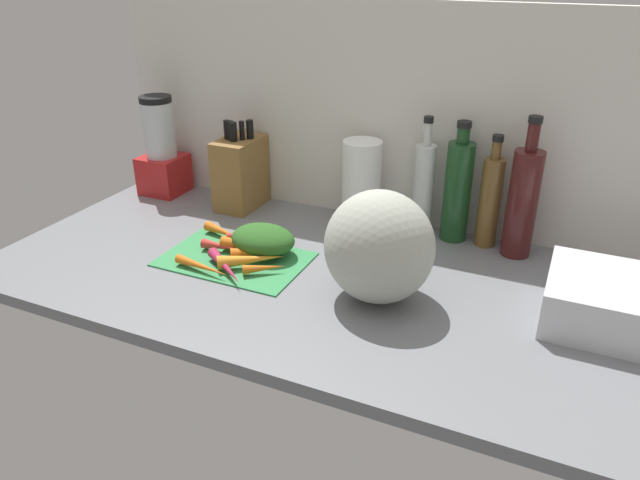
# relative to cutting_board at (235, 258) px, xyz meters

# --- Properties ---
(ground_plane) EXTENTS (1.70, 0.80, 0.03)m
(ground_plane) POSITION_rel_cutting_board_xyz_m (0.26, 0.04, -0.02)
(ground_plane) COLOR slate
(wall_back) EXTENTS (1.70, 0.03, 0.60)m
(wall_back) POSITION_rel_cutting_board_xyz_m (0.26, 0.42, 0.30)
(wall_back) COLOR silver
(wall_back) RESTS_ON ground_plane
(cutting_board) EXTENTS (0.36, 0.24, 0.01)m
(cutting_board) POSITION_rel_cutting_board_xyz_m (0.00, 0.00, 0.00)
(cutting_board) COLOR #338C4C
(cutting_board) RESTS_ON ground_plane
(carrot_0) EXTENTS (0.13, 0.06, 0.03)m
(carrot_0) POSITION_rel_cutting_board_xyz_m (-0.09, 0.09, 0.02)
(carrot_0) COLOR orange
(carrot_0) RESTS_ON cutting_board
(carrot_1) EXTENTS (0.11, 0.09, 0.02)m
(carrot_1) POSITION_rel_cutting_board_xyz_m (-0.01, 0.10, 0.01)
(carrot_1) COLOR orange
(carrot_1) RESTS_ON cutting_board
(carrot_2) EXTENTS (0.15, 0.13, 0.03)m
(carrot_2) POSITION_rel_cutting_board_xyz_m (0.06, -0.02, 0.02)
(carrot_2) COLOR orange
(carrot_2) RESTS_ON cutting_board
(carrot_3) EXTENTS (0.10, 0.09, 0.03)m
(carrot_3) POSITION_rel_cutting_board_xyz_m (0.04, 0.01, 0.02)
(carrot_3) COLOR orange
(carrot_3) RESTS_ON cutting_board
(carrot_4) EXTENTS (0.14, 0.05, 0.04)m
(carrot_4) POSITION_rel_cutting_board_xyz_m (0.01, 0.04, 0.02)
(carrot_4) COLOR orange
(carrot_4) RESTS_ON cutting_board
(carrot_5) EXTENTS (0.10, 0.03, 0.03)m
(carrot_5) POSITION_rel_cutting_board_xyz_m (-0.05, 0.02, 0.02)
(carrot_5) COLOR red
(carrot_5) RESTS_ON cutting_board
(carrot_6) EXTENTS (0.11, 0.08, 0.02)m
(carrot_6) POSITION_rel_cutting_board_xyz_m (-0.02, 0.10, 0.01)
(carrot_6) COLOR red
(carrot_6) RESTS_ON cutting_board
(carrot_7) EXTENTS (0.10, 0.08, 0.02)m
(carrot_7) POSITION_rel_cutting_board_xyz_m (0.11, -0.04, 0.02)
(carrot_7) COLOR orange
(carrot_7) RESTS_ON cutting_board
(carrot_8) EXTENTS (0.16, 0.04, 0.02)m
(carrot_8) POSITION_rel_cutting_board_xyz_m (-0.03, -0.09, 0.02)
(carrot_8) COLOR orange
(carrot_8) RESTS_ON cutting_board
(carrot_9) EXTENTS (0.16, 0.12, 0.03)m
(carrot_9) POSITION_rel_cutting_board_xyz_m (0.02, -0.07, 0.02)
(carrot_9) COLOR #B2264C
(carrot_9) RESTS_ON cutting_board
(carrot_greens_pile) EXTENTS (0.17, 0.13, 0.07)m
(carrot_greens_pile) POSITION_rel_cutting_board_xyz_m (0.05, 0.06, 0.04)
(carrot_greens_pile) COLOR #2D6023
(carrot_greens_pile) RESTS_ON cutting_board
(winter_squash) EXTENTS (0.24, 0.23, 0.25)m
(winter_squash) POSITION_rel_cutting_board_xyz_m (0.39, -0.02, 0.12)
(winter_squash) COLOR #B2B7A8
(winter_squash) RESTS_ON ground_plane
(knife_block) EXTENTS (0.11, 0.17, 0.27)m
(knife_block) POSITION_rel_cutting_board_xyz_m (-0.17, 0.32, 0.11)
(knife_block) COLOR olive
(knife_block) RESTS_ON ground_plane
(blender_appliance) EXTENTS (0.13, 0.13, 0.31)m
(blender_appliance) POSITION_rel_cutting_board_xyz_m (-0.46, 0.32, 0.13)
(blender_appliance) COLOR red
(blender_appliance) RESTS_ON ground_plane
(paper_towel_roll) EXTENTS (0.11, 0.11, 0.25)m
(paper_towel_roll) POSITION_rel_cutting_board_xyz_m (0.21, 0.33, 0.12)
(paper_towel_roll) COLOR white
(paper_towel_roll) RESTS_ON ground_plane
(bottle_0) EXTENTS (0.06, 0.06, 0.33)m
(bottle_0) POSITION_rel_cutting_board_xyz_m (0.38, 0.36, 0.13)
(bottle_0) COLOR silver
(bottle_0) RESTS_ON ground_plane
(bottle_1) EXTENTS (0.07, 0.07, 0.32)m
(bottle_1) POSITION_rel_cutting_board_xyz_m (0.47, 0.36, 0.14)
(bottle_1) COLOR #19421E
(bottle_1) RESTS_ON ground_plane
(bottle_2) EXTENTS (0.06, 0.06, 0.30)m
(bottle_2) POSITION_rel_cutting_board_xyz_m (0.56, 0.36, 0.12)
(bottle_2) COLOR brown
(bottle_2) RESTS_ON ground_plane
(bottle_3) EXTENTS (0.07, 0.07, 0.36)m
(bottle_3) POSITION_rel_cutting_board_xyz_m (0.64, 0.33, 0.14)
(bottle_3) COLOR #471919
(bottle_3) RESTS_ON ground_plane
(dish_rack) EXTENTS (0.27, 0.24, 0.10)m
(dish_rack) POSITION_rel_cutting_board_xyz_m (0.87, 0.08, 0.05)
(dish_rack) COLOR silver
(dish_rack) RESTS_ON ground_plane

